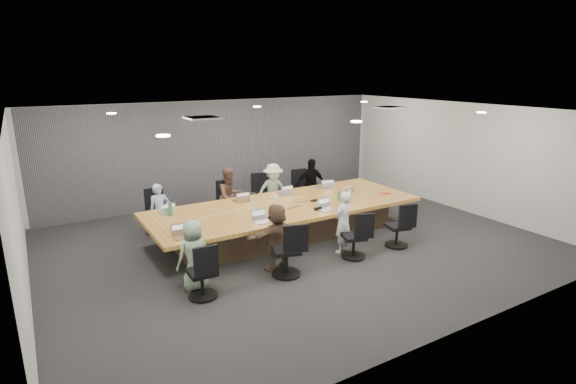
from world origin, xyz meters
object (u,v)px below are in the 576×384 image
chair_5 (286,254)px  person_3 (311,185)px  conference_table (286,219)px  person_5 (277,237)px  stapler (318,209)px  person_0 (160,211)px  chair_3 (303,192)px  laptop_3 (323,187)px  chair_2 (267,197)px  laptop_5 (263,222)px  laptop_1 (240,200)px  person_1 (230,197)px  laptop_0 (167,212)px  person_4 (194,255)px  laptop_4 (183,237)px  laptop_6 (327,210)px  person_6 (343,222)px  laptop_2 (284,193)px  chair_0 (156,216)px  snack_packet (385,193)px  bottle_green_left (171,209)px  bottle_green_right (339,196)px  chair_1 (225,205)px  chair_7 (397,230)px  bottle_clear (254,207)px  person_2 (273,191)px  mug_brown (175,227)px  chair_4 (202,276)px  chair_6 (354,240)px

chair_5 → person_3: size_ratio=0.59×
conference_table → person_5: 1.69m
stapler → person_0: bearing=143.5°
person_0 → person_5: size_ratio=0.97×
chair_3 → laptop_3: chair_3 is taller
chair_2 → laptop_5: 2.89m
laptop_1 → person_1: bearing=-88.8°
laptop_0 → person_4: (-0.18, -2.15, -0.14)m
laptop_4 → laptop_6: same height
chair_3 → laptop_5: chair_3 is taller
person_6 → person_5: bearing=-13.1°
person_0 → laptop_2: person_0 is taller
person_0 → laptop_0: 0.57m
person_4 → laptop_4: size_ratio=3.85×
chair_0 → stapler: bearing=130.2°
snack_packet → bottle_green_left: bearing=169.0°
chair_2 → laptop_2: bearing=109.9°
person_5 → bottle_green_right: 2.39m
chair_3 → person_1: person_1 is taller
chair_1 → laptop_0: 1.93m
conference_table → stapler: (0.38, -0.69, 0.37)m
chair_1 → chair_7: bearing=108.8°
person_6 → stapler: person_6 is taller
person_6 → laptop_6: size_ratio=3.71×
laptop_0 → bottle_clear: (1.59, -0.87, 0.09)m
snack_packet → person_5: bearing=-165.3°
laptop_2 → laptop_3: size_ratio=0.94×
chair_5 → bottle_green_right: bottle_green_right is taller
person_2 → person_6: 2.70m
person_3 → bottle_green_left: size_ratio=5.00×
laptop_4 → bottle_green_right: bottle_green_right is taller
chair_1 → mug_brown: size_ratio=7.78×
person_4 → bottle_green_right: size_ratio=5.45×
chair_3 → chair_4: bearing=44.0°
chair_5 → stapler: chair_5 is taller
chair_1 → chair_2: size_ratio=0.89×
person_5 → chair_4: bearing=3.5°
chair_6 → laptop_6: 0.98m
person_6 → bottle_green_right: (0.63, 0.99, 0.22)m
chair_1 → laptop_2: 1.51m
chair_4 → stapler: bearing=19.6°
laptop_3 → laptop_1: bearing=11.2°
chair_1 → person_6: 3.31m
chair_5 → person_2: 3.38m
laptop_1 → laptop_5: same height
chair_0 → person_5: size_ratio=0.64×
laptop_3 → person_6: 2.38m
person_2 → conference_table: bearing=-98.6°
laptop_4 → laptop_3: bearing=21.4°
laptop_0 → laptop_6: bearing=147.2°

